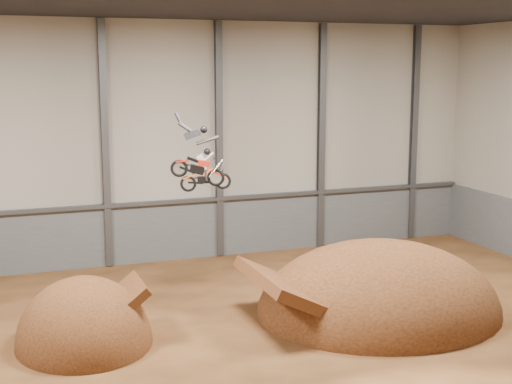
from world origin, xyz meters
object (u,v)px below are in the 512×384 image
takeoff_ramp (85,343)px  fmx_rider_a (206,168)px  fmx_rider_b (195,150)px  landing_ramp (378,312)px

takeoff_ramp → fmx_rider_a: bearing=29.0°
fmx_rider_a → fmx_rider_b: bearing=-99.0°
takeoff_ramp → landing_ramp: bearing=-3.6°
landing_ramp → fmx_rider_a: size_ratio=4.81×
landing_ramp → fmx_rider_a: fmx_rider_a is taller
takeoff_ramp → fmx_rider_a: fmx_rider_a is taller
landing_ramp → fmx_rider_b: (-8.23, 2.02, 7.76)m
takeoff_ramp → fmx_rider_b: size_ratio=2.01×
fmx_rider_b → fmx_rider_a: bearing=80.8°
takeoff_ramp → landing_ramp: 13.45m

